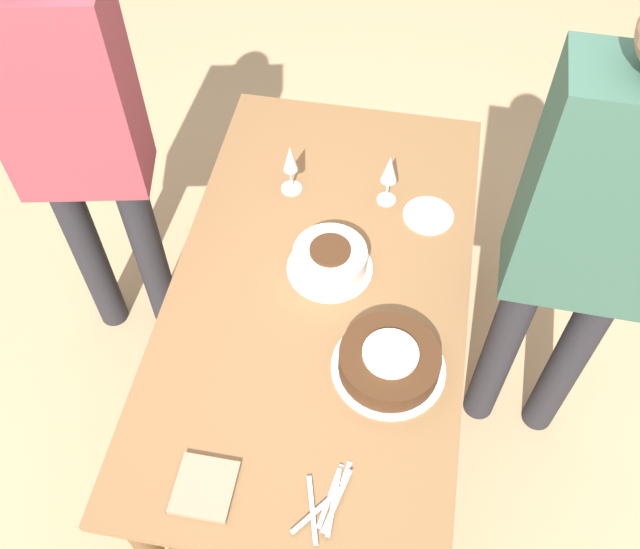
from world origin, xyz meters
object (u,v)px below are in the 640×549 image
at_px(cake_front_chocolate, 389,361).
at_px(wine_glass_near, 290,162).
at_px(wine_glass_far, 389,171).
at_px(cake_center_white, 330,260).
at_px(person_watching, 74,129).
at_px(person_cutting, 594,231).

bearing_deg(cake_front_chocolate, wine_glass_near, 32.92).
bearing_deg(wine_glass_far, cake_center_white, 156.45).
bearing_deg(cake_center_white, cake_front_chocolate, -145.15).
bearing_deg(cake_center_white, wine_glass_near, 30.84).
distance_m(cake_center_white, person_watching, 0.87).
relative_size(cake_front_chocolate, wine_glass_near, 1.69).
bearing_deg(person_watching, cake_center_white, -23.83).
height_order(cake_center_white, wine_glass_near, wine_glass_near).
height_order(cake_front_chocolate, person_cutting, person_cutting).
bearing_deg(wine_glass_far, wine_glass_near, 91.11).
distance_m(cake_center_white, person_cutting, 0.75).
height_order(cake_front_chocolate, person_watching, person_watching).
distance_m(wine_glass_near, person_cutting, 0.95).
distance_m(cake_front_chocolate, wine_glass_near, 0.74).
height_order(cake_front_chocolate, wine_glass_near, wine_glass_near).
xyz_separation_m(cake_center_white, wine_glass_far, (0.31, -0.14, 0.09)).
distance_m(cake_front_chocolate, person_watching, 1.17).
xyz_separation_m(wine_glass_near, wine_glass_far, (0.01, -0.32, 0.01)).
distance_m(wine_glass_far, person_cutting, 0.67).
height_order(cake_center_white, wine_glass_far, wine_glass_far).
xyz_separation_m(wine_glass_near, person_cutting, (-0.31, -0.87, 0.20)).
relative_size(wine_glass_far, person_watching, 0.11).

